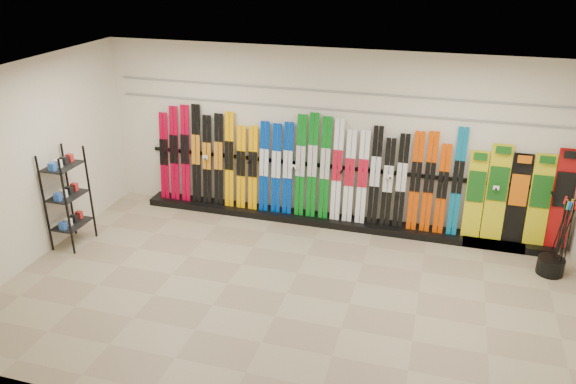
% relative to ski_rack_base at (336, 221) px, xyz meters
% --- Properties ---
extents(floor, '(8.00, 8.00, 0.00)m').
position_rel_ski_rack_base_xyz_m(floor, '(-0.22, -2.28, -0.06)').
color(floor, gray).
rests_on(floor, ground).
extents(back_wall, '(8.00, 0.00, 8.00)m').
position_rel_ski_rack_base_xyz_m(back_wall, '(-0.22, 0.22, 1.44)').
color(back_wall, beige).
rests_on(back_wall, floor).
extents(left_wall, '(0.00, 5.00, 5.00)m').
position_rel_ski_rack_base_xyz_m(left_wall, '(-4.22, -2.28, 1.44)').
color(left_wall, beige).
rests_on(left_wall, floor).
extents(ceiling, '(8.00, 8.00, 0.00)m').
position_rel_ski_rack_base_xyz_m(ceiling, '(-0.22, -2.28, 2.94)').
color(ceiling, silver).
rests_on(ceiling, back_wall).
extents(ski_rack_base, '(8.00, 0.40, 0.12)m').
position_rel_ski_rack_base_xyz_m(ski_rack_base, '(0.00, 0.00, 0.00)').
color(ski_rack_base, black).
rests_on(ski_rack_base, floor).
extents(skis, '(5.37, 0.23, 1.82)m').
position_rel_ski_rack_base_xyz_m(skis, '(-0.69, 0.05, 0.89)').
color(skis, '#A90022').
rests_on(skis, ski_rack_base).
extents(snowboards, '(1.58, 0.24, 1.57)m').
position_rel_ski_rack_base_xyz_m(snowboards, '(2.88, 0.07, 0.80)').
color(snowboards, gold).
rests_on(snowboards, ski_rack_base).
extents(accessory_rack, '(0.40, 0.60, 1.60)m').
position_rel_ski_rack_base_xyz_m(accessory_rack, '(-3.97, -1.85, 0.74)').
color(accessory_rack, black).
rests_on(accessory_rack, floor).
extents(pole_bin, '(0.39, 0.39, 0.25)m').
position_rel_ski_rack_base_xyz_m(pole_bin, '(3.38, -0.68, 0.07)').
color(pole_bin, black).
rests_on(pole_bin, floor).
extents(ski_poles, '(0.21, 0.31, 1.18)m').
position_rel_ski_rack_base_xyz_m(ski_poles, '(3.45, -0.67, 0.55)').
color(ski_poles, black).
rests_on(ski_poles, pole_bin).
extents(slatwall_rail_0, '(7.60, 0.02, 0.03)m').
position_rel_ski_rack_base_xyz_m(slatwall_rail_0, '(-0.22, 0.20, 1.94)').
color(slatwall_rail_0, gray).
rests_on(slatwall_rail_0, back_wall).
extents(slatwall_rail_1, '(7.60, 0.02, 0.03)m').
position_rel_ski_rack_base_xyz_m(slatwall_rail_1, '(-0.22, 0.20, 2.24)').
color(slatwall_rail_1, gray).
rests_on(slatwall_rail_1, back_wall).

